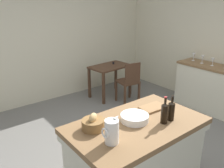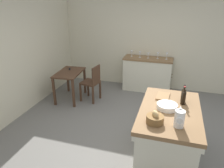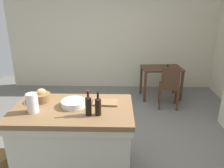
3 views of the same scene
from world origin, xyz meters
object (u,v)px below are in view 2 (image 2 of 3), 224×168
object	(u,v)px
writing_desk	(70,76)
wine_bottle_amber	(183,97)
pitcher	(179,119)
wine_glass_left	(158,54)
cutting_board	(163,96)
bread_basket	(155,119)
wine_glass_right	(140,53)
wine_glass_far_left	(167,55)
wooden_chair	(92,82)
wine_glass_far_right	(132,52)
side_cabinet	(147,74)
wash_bowl	(167,106)
wine_bottle_dark	(183,95)
island_table	(167,133)
wine_glass_middle	(148,54)

from	to	relation	value
writing_desk	wine_bottle_amber	xyz separation A→B (m)	(-1.34, -2.66, 0.42)
pitcher	wine_glass_left	world-z (taller)	pitcher
cutting_board	wine_glass_left	xyz separation A→B (m)	(2.33, 0.32, 0.12)
bread_basket	wine_glass_right	xyz separation A→B (m)	(3.13, 0.75, 0.07)
pitcher	wine_glass_far_left	xyz separation A→B (m)	(3.16, 0.35, 0.02)
wooden_chair	wine_glass_far_right	bearing A→B (deg)	-33.59
wine_glass_far_left	side_cabinet	bearing A→B (deg)	92.92
wash_bowl	wine_bottle_dark	world-z (taller)	wine_bottle_dark
writing_desk	cutting_board	distance (m)	2.64
wine_glass_far_left	wine_glass_far_right	distance (m)	0.94
bread_basket	cutting_board	distance (m)	0.83
side_cabinet	wine_glass_right	distance (m)	0.62
wooden_chair	wine_glass_far_left	world-z (taller)	wine_glass_far_left
side_cabinet	wine_bottle_dark	world-z (taller)	wine_bottle_dark
wine_glass_far_left	island_table	bearing A→B (deg)	-175.28
wine_bottle_dark	wine_glass_far_right	size ratio (longest dim) A/B	1.75
bread_basket	cutting_board	bearing A→B (deg)	-3.12
cutting_board	wine_bottle_amber	xyz separation A→B (m)	(-0.17, -0.31, 0.11)
wine_glass_middle	wine_glass_far_right	world-z (taller)	wine_glass_far_right
wine_glass_right	wine_glass_far_right	bearing A→B (deg)	76.52
writing_desk	bread_basket	xyz separation A→B (m)	(-1.99, -2.30, 0.36)
island_table	wine_glass_middle	xyz separation A→B (m)	(2.69, 0.70, 0.54)
writing_desk	side_cabinet	bearing A→B (deg)	-57.39
island_table	wine_glass_left	size ratio (longest dim) A/B	8.69
wine_glass_middle	wine_glass_right	size ratio (longest dim) A/B	0.92
wash_bowl	pitcher	bearing A→B (deg)	-159.12
writing_desk	wooden_chair	world-z (taller)	wooden_chair
wine_glass_right	wine_bottle_amber	bearing A→B (deg)	-156.01
wine_bottle_amber	wine_glass_far_right	size ratio (longest dim) A/B	1.85
pitcher	wine_glass_left	size ratio (longest dim) A/B	1.60
wine_bottle_dark	wine_glass_right	world-z (taller)	wine_bottle_dark
wine_glass_middle	bread_basket	bearing A→B (deg)	-170.52
pitcher	wine_glass_far_left	distance (m)	3.18
writing_desk	wine_bottle_amber	world-z (taller)	wine_bottle_amber
island_table	wine_glass_right	size ratio (longest dim) A/B	8.82
wine_bottle_amber	wine_glass_far_left	xyz separation A→B (m)	(2.51, 0.40, 0.01)
bread_basket	cutting_board	size ratio (longest dim) A/B	0.74
side_cabinet	bread_basket	xyz separation A→B (m)	(-3.14, -0.52, 0.51)
pitcher	cutting_board	size ratio (longest dim) A/B	0.87
wine_bottle_amber	wine_glass_left	bearing A→B (deg)	14.10
wooden_chair	wine_glass_left	size ratio (longest dim) A/B	5.45
side_cabinet	writing_desk	xyz separation A→B (m)	(-1.14, 1.79, 0.15)
side_cabinet	wine_bottle_amber	world-z (taller)	wine_bottle_amber
bread_basket	wine_glass_far_left	xyz separation A→B (m)	(3.16, 0.04, 0.07)
island_table	side_cabinet	xyz separation A→B (m)	(2.70, 0.70, -0.03)
side_cabinet	wine_glass_right	bearing A→B (deg)	92.23
pitcher	wine_bottle_dark	distance (m)	0.77
wooden_chair	wine_glass_left	world-z (taller)	wine_glass_left
cutting_board	wine_bottle_amber	size ratio (longest dim) A/B	1.04
wooden_chair	pitcher	world-z (taller)	pitcher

